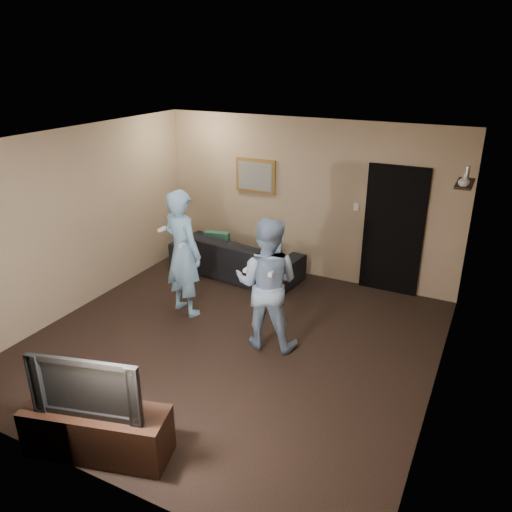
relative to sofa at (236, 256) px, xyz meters
The scene contains 19 objects.
ground 2.22m from the sofa, 62.60° to the right, with size 5.00×5.00×0.00m, color black.
ceiling 3.16m from the sofa, 62.60° to the right, with size 5.00×5.00×0.04m, color silver.
wall_back 1.51m from the sofa, 28.63° to the left, with size 5.00×0.04×2.60m, color tan.
wall_front 4.66m from the sofa, 77.21° to the right, with size 5.00×0.04×2.60m, color tan.
wall_left 2.64m from the sofa, 127.40° to the right, with size 0.04×5.00×2.60m, color tan.
wall_right 4.13m from the sofa, 29.04° to the right, with size 0.04×5.00×2.60m, color tan.
sofa is the anchor object (origin of this frame).
throw_pillow 0.39m from the sofa, behind, with size 0.43×0.14×0.43m, color #194D3F.
painting_frame 1.38m from the sofa, 78.17° to the left, with size 0.72×0.05×0.57m, color olive.
painting_canvas 1.37m from the sofa, 77.55° to the left, with size 0.62×0.01×0.47m, color slate.
doorway 2.60m from the sofa, 11.97° to the left, with size 0.90×0.06×2.00m, color black.
light_switch 2.16m from the sofa, 15.80° to the left, with size 0.08×0.02×0.12m, color silver.
wall_shelf 3.79m from the sofa, ahead, with size 0.20×0.60×0.03m, color black.
shelf_vase 3.84m from the sofa, ahead, with size 0.13×0.13×0.14m, color silver.
shelf_figurine 3.83m from the sofa, ahead, with size 0.06×0.06×0.18m, color #B3B3B8.
tv_console 4.28m from the sofa, 78.66° to the right, with size 1.36×0.44×0.48m, color black.
television 4.31m from the sofa, 78.66° to the right, with size 1.05×0.14×0.60m, color black.
wii_player_left 1.61m from the sofa, 90.44° to the right, with size 0.77×0.61×1.83m.
wii_player_right 2.32m from the sofa, 51.12° to the right, with size 0.93×0.78×1.72m.
Camera 1 is at (2.81, -4.87, 3.52)m, focal length 35.00 mm.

